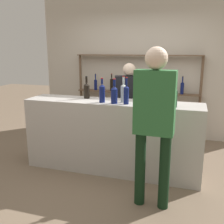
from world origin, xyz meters
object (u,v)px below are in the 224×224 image
at_px(counter_bottle_2, 102,93).
at_px(customer_right, 154,116).
at_px(counter_bottle_0, 174,97).
at_px(counter_bottle_3, 123,92).
at_px(counter_bottle_1, 126,94).
at_px(counter_bottle_5, 114,94).
at_px(server_behind_counter, 129,103).
at_px(counter_bottle_4, 87,90).

relative_size(counter_bottle_2, customer_right, 0.19).
height_order(counter_bottle_0, counter_bottle_3, counter_bottle_3).
height_order(counter_bottle_0, counter_bottle_1, counter_bottle_1).
bearing_deg(counter_bottle_5, counter_bottle_2, 171.95).
xyz_separation_m(counter_bottle_1, counter_bottle_3, (-0.07, 0.11, 0.00)).
height_order(counter_bottle_2, customer_right, customer_right).
relative_size(counter_bottle_2, counter_bottle_3, 0.93).
height_order(counter_bottle_1, server_behind_counter, server_behind_counter).
bearing_deg(counter_bottle_3, counter_bottle_2, -160.75).
distance_m(counter_bottle_5, server_behind_counter, 0.86).
relative_size(counter_bottle_4, server_behind_counter, 0.21).
bearing_deg(server_behind_counter, counter_bottle_4, -62.01).
xyz_separation_m(counter_bottle_4, counter_bottle_5, (0.51, -0.25, 0.00)).
distance_m(counter_bottle_4, customer_right, 1.44).
xyz_separation_m(counter_bottle_2, counter_bottle_3, (0.28, 0.10, 0.00)).
bearing_deg(counter_bottle_4, counter_bottle_1, -19.75).
bearing_deg(counter_bottle_2, counter_bottle_4, 145.02).
bearing_deg(counter_bottle_1, server_behind_counter, 101.09).
relative_size(counter_bottle_3, counter_bottle_4, 1.10).
bearing_deg(server_behind_counter, counter_bottle_5, -19.98).
xyz_separation_m(counter_bottle_2, counter_bottle_5, (0.18, -0.03, -0.01)).
bearing_deg(counter_bottle_2, counter_bottle_1, -2.36).
relative_size(counter_bottle_5, customer_right, 0.19).
xyz_separation_m(counter_bottle_0, counter_bottle_3, (-0.70, 0.10, 0.01)).
distance_m(counter_bottle_2, counter_bottle_3, 0.30).
distance_m(counter_bottle_0, counter_bottle_3, 0.71).
relative_size(customer_right, server_behind_counter, 1.16).
height_order(counter_bottle_0, counter_bottle_2, counter_bottle_2).
bearing_deg(server_behind_counter, counter_bottle_2, -33.04).
xyz_separation_m(counter_bottle_1, server_behind_counter, (-0.16, 0.80, -0.29)).
distance_m(counter_bottle_0, counter_bottle_5, 0.79).
relative_size(counter_bottle_1, counter_bottle_4, 1.09).
relative_size(counter_bottle_0, counter_bottle_3, 0.93).
xyz_separation_m(counter_bottle_3, counter_bottle_4, (-0.60, 0.13, -0.01)).
distance_m(counter_bottle_5, customer_right, 0.89).
relative_size(counter_bottle_5, server_behind_counter, 0.22).
distance_m(counter_bottle_1, customer_right, 0.79).
bearing_deg(counter_bottle_5, counter_bottle_1, 3.99).
relative_size(counter_bottle_2, counter_bottle_5, 1.00).
xyz_separation_m(counter_bottle_0, counter_bottle_1, (-0.63, -0.01, 0.01)).
distance_m(counter_bottle_3, counter_bottle_4, 0.62).
relative_size(counter_bottle_4, counter_bottle_5, 0.98).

